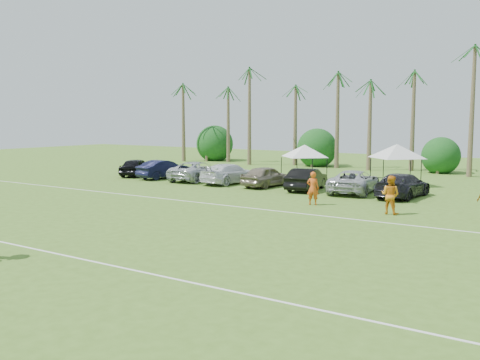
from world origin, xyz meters
The scene contains 24 objects.
field_lines centered at (0.00, 8.00, 0.01)m, with size 80.00×12.10×0.01m.
palm_tree_0 centered at (-22.00, 38.00, 7.48)m, with size 2.40×2.40×8.90m.
palm_tree_1 centered at (-17.00, 38.00, 8.35)m, with size 2.40×2.40×9.90m.
palm_tree_2 centered at (-12.00, 38.00, 9.21)m, with size 2.40×2.40×10.90m.
palm_tree_3 centered at (-8.00, 38.00, 10.06)m, with size 2.40×2.40×11.90m.
palm_tree_4 centered at (-4.00, 38.00, 7.48)m, with size 2.40×2.40×8.90m.
palm_tree_5 centered at (0.00, 38.00, 8.35)m, with size 2.40×2.40×9.90m.
palm_tree_6 centered at (4.00, 38.00, 9.21)m, with size 2.40×2.40×10.90m.
palm_tree_7 centered at (8.00, 38.00, 10.06)m, with size 2.40×2.40×11.90m.
bush_tree_0 centered at (-19.00, 39.00, 1.80)m, with size 4.00×4.00×4.00m.
bush_tree_1 centered at (-6.00, 39.00, 1.80)m, with size 4.00×4.00×4.00m.
bush_tree_2 centered at (6.00, 39.00, 1.80)m, with size 4.00×4.00×4.00m.
sideline_player_a centered at (4.26, 16.85, 0.93)m, with size 0.68×0.45×1.86m, color #D95318.
sideline_player_b centered at (8.75, 16.36, 0.97)m, with size 0.95×0.74×1.94m, color orange.
canopy_tent_left centered at (-1.25, 26.82, 2.78)m, with size 4.01×4.01×3.25m.
canopy_tent_right centered at (5.49, 27.87, 2.97)m, with size 4.28×4.28×3.47m.
parked_car_0 centered at (-14.65, 22.46, 0.74)m, with size 1.74×4.33×1.47m, color black.
parked_car_1 centered at (-11.47, 22.27, 0.74)m, with size 1.56×4.47×1.47m, color black.
parked_car_2 centered at (-8.30, 22.57, 0.74)m, with size 2.45×5.30×1.47m, color #ACB0B7.
parked_car_3 centered at (-5.13, 22.38, 0.74)m, with size 2.06×5.08×1.47m, color white.
parked_car_4 centered at (-1.96, 22.29, 0.74)m, with size 1.74×4.33×1.47m, color gray.
parked_car_5 centered at (1.22, 22.23, 0.74)m, with size 1.56×4.47×1.47m, color black.
parked_car_6 centered at (4.39, 22.66, 0.74)m, with size 2.45×5.30×1.47m, color #AEB0B6.
parked_car_7 centered at (7.56, 22.46, 0.74)m, with size 2.06×5.08×1.47m, color black.
Camera 1 is at (17.02, -9.88, 4.77)m, focal length 40.00 mm.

